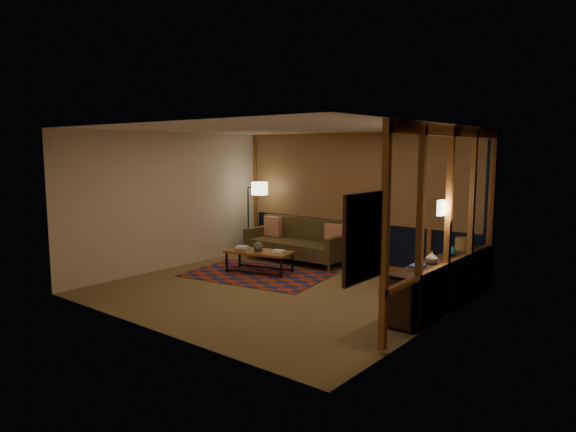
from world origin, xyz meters
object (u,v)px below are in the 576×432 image
Objects in this scene: coffee_table at (259,262)px; floor_lamp at (248,218)px; sofa at (296,241)px; bookshelf at (442,282)px.

coffee_table is 1.97m from floor_lamp.
floor_lamp reaches higher than coffee_table.
sofa is 1.32× the size of floor_lamp.
sofa is at bearing 164.17° from bookshelf.
sofa is 0.75× the size of bookshelf.
bookshelf reaches higher than coffee_table.
floor_lamp reaches higher than sofa.
sofa is at bearing 4.25° from floor_lamp.
sofa is 3.74m from bookshelf.
floor_lamp is at bearing 125.88° from coffee_table.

